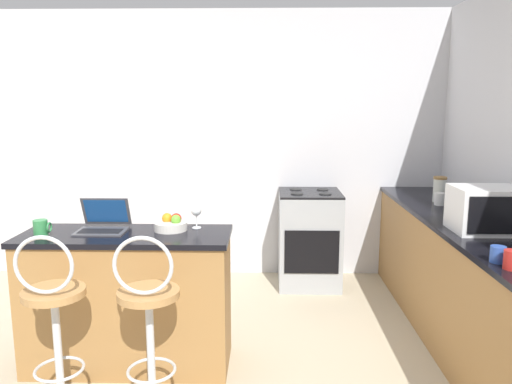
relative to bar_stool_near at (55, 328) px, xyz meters
name	(u,v)px	position (x,y,z in m)	size (l,w,h in m)	color
wall_back	(205,146)	(0.55, 2.39, 0.80)	(12.00, 0.06, 2.60)	silver
breakfast_bar	(128,300)	(0.26, 0.52, -0.05)	(1.34, 0.51, 0.90)	#9E703D
counter_right	(465,282)	(2.60, 0.91, -0.05)	(0.60, 2.93, 0.90)	#9E703D
bar_stool_near	(55,328)	(0.00, 0.00, 0.00)	(0.40, 0.40, 1.05)	silver
bar_stool_far	(149,329)	(0.52, 0.00, 0.00)	(0.40, 0.40, 1.05)	silver
laptop	(103,222)	(0.10, 0.60, 0.46)	(0.31, 0.27, 0.21)	#47474C
microwave	(490,210)	(2.61, 0.62, 0.55)	(0.47, 0.35, 0.29)	white
toaster	(464,203)	(2.62, 1.09, 0.50)	(0.20, 0.26, 0.19)	#9EA3A8
stove_range	(309,239)	(1.57, 2.05, -0.05)	(0.57, 0.59, 0.91)	#9EA3A8
storage_jar	(440,189)	(2.62, 1.60, 0.51)	(0.11, 0.11, 0.21)	silver
mug_blue	(499,254)	(2.38, -0.02, 0.45)	(0.10, 0.08, 0.09)	#2D51AD
mug_green	(41,228)	(-0.24, 0.44, 0.45)	(0.11, 0.09, 0.10)	#338447
wine_glass_tall	(196,212)	(0.70, 0.67, 0.51)	(0.07, 0.07, 0.15)	silver
mug_white	(440,199)	(2.58, 1.47, 0.45)	(0.10, 0.08, 0.10)	white
fruit_bowl	(171,224)	(0.54, 0.61, 0.44)	(0.22, 0.22, 0.11)	silver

